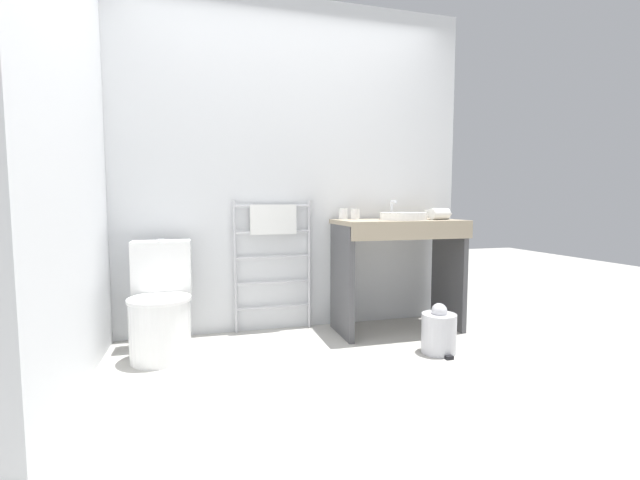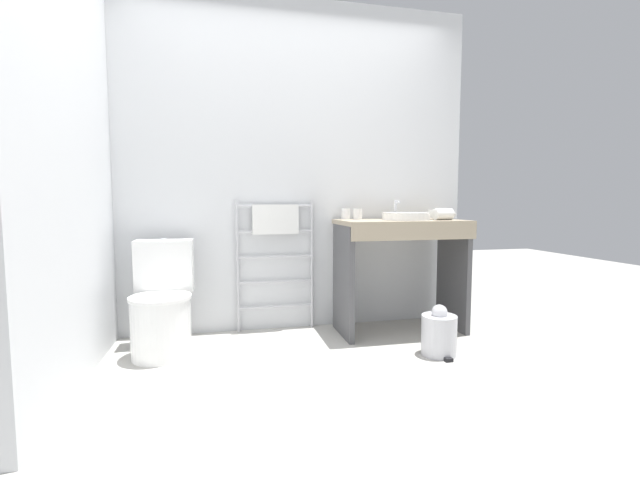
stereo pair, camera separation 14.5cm
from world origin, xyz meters
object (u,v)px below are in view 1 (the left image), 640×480
(cup_near_edge, at_px, (355,214))
(trash_bin, at_px, (439,332))
(toilet, at_px, (161,308))
(sink_basin, at_px, (403,216))
(towel_radiator, at_px, (273,238))
(cup_near_wall, at_px, (343,214))
(hair_dryer, at_px, (440,214))

(cup_near_edge, xyz_separation_m, trash_bin, (0.34, -0.71, -0.78))
(toilet, bearing_deg, sink_basin, 2.30)
(towel_radiator, distance_m, trash_bin, 1.41)
(sink_basin, xyz_separation_m, trash_bin, (0.01, -0.53, -0.77))
(towel_radiator, xyz_separation_m, sink_basin, (0.98, -0.27, 0.17))
(towel_radiator, bearing_deg, cup_near_edge, -8.47)
(sink_basin, height_order, cup_near_wall, cup_near_wall)
(cup_near_wall, bearing_deg, sink_basin, -28.92)
(toilet, xyz_separation_m, cup_near_wall, (1.38, 0.30, 0.61))
(cup_near_edge, distance_m, hair_dryer, 0.66)
(cup_near_wall, distance_m, trash_bin, 1.17)
(toilet, xyz_separation_m, trash_bin, (1.81, -0.46, -0.17))
(cup_near_edge, height_order, trash_bin, cup_near_edge)
(toilet, relative_size, cup_near_wall, 8.82)
(sink_basin, relative_size, cup_near_wall, 4.21)
(hair_dryer, bearing_deg, towel_radiator, 165.25)
(towel_radiator, xyz_separation_m, hair_dryer, (1.26, -0.33, 0.19))
(towel_radiator, bearing_deg, trash_bin, -39.14)
(towel_radiator, height_order, cup_near_wall, towel_radiator)
(towel_radiator, relative_size, hair_dryer, 5.65)
(cup_near_wall, bearing_deg, trash_bin, -60.73)
(sink_basin, distance_m, trash_bin, 0.94)
(towel_radiator, height_order, trash_bin, towel_radiator)
(cup_near_wall, height_order, trash_bin, cup_near_wall)
(hair_dryer, xyz_separation_m, trash_bin, (-0.27, -0.47, -0.78))
(sink_basin, bearing_deg, towel_radiator, 164.38)
(cup_near_wall, bearing_deg, hair_dryer, -22.42)
(hair_dryer, bearing_deg, cup_near_wall, 157.58)
(towel_radiator, relative_size, cup_near_wall, 11.91)
(toilet, xyz_separation_m, sink_basin, (1.79, 0.07, 0.59))
(toilet, distance_m, towel_radiator, 0.98)
(sink_basin, height_order, hair_dryer, hair_dryer)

